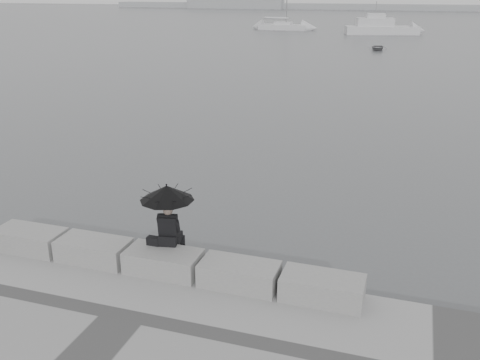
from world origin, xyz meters
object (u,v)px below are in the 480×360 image
(seated_person, at_px, (167,201))
(motor_cruiser, at_px, (382,28))
(dinghy, at_px, (377,48))
(sailboat_left, at_px, (283,26))

(seated_person, relative_size, motor_cruiser, 0.13)
(seated_person, height_order, motor_cruiser, motor_cruiser)
(seated_person, distance_m, dinghy, 49.68)
(seated_person, xyz_separation_m, motor_cruiser, (-0.55, 70.06, -1.11))
(motor_cruiser, bearing_deg, seated_person, -104.58)
(dinghy, bearing_deg, sailboat_left, 122.69)
(motor_cruiser, relative_size, dinghy, 3.66)
(seated_person, bearing_deg, sailboat_left, 90.34)
(seated_person, xyz_separation_m, sailboat_left, (-15.56, 73.69, -1.48))
(sailboat_left, bearing_deg, seated_person, -77.08)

